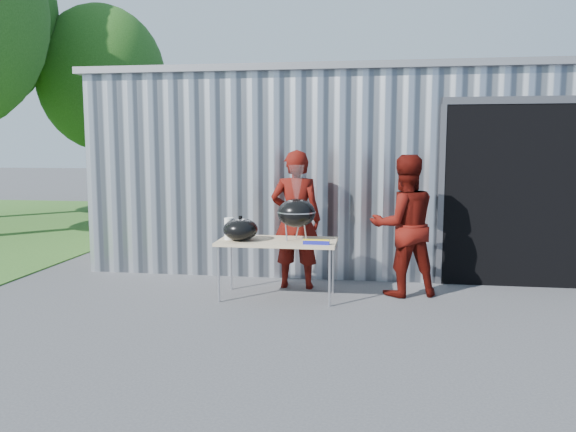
% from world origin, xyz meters
% --- Properties ---
extents(ground, '(80.00, 80.00, 0.00)m').
position_xyz_m(ground, '(0.00, 0.00, 0.00)').
color(ground, '#3F3F42').
extents(building, '(8.20, 6.20, 3.10)m').
position_xyz_m(building, '(0.92, 4.59, 1.54)').
color(building, silver).
rests_on(building, ground).
extents(tree_far, '(3.55, 3.55, 5.88)m').
position_xyz_m(tree_far, '(-6.50, 9.00, 3.82)').
color(tree_far, '#442D19').
rests_on(tree_far, ground).
extents(folding_table, '(1.50, 0.75, 0.75)m').
position_xyz_m(folding_table, '(-0.07, 0.63, 0.71)').
color(folding_table, tan).
rests_on(folding_table, ground).
extents(kettle_grill, '(0.49, 0.49, 0.95)m').
position_xyz_m(kettle_grill, '(0.16, 0.67, 1.16)').
color(kettle_grill, black).
rests_on(kettle_grill, folding_table).
extents(grill_lid, '(0.44, 0.44, 0.32)m').
position_xyz_m(grill_lid, '(-0.53, 0.53, 0.89)').
color(grill_lid, black).
rests_on(grill_lid, folding_table).
extents(paper_towels, '(0.12, 0.12, 0.28)m').
position_xyz_m(paper_towels, '(-0.69, 0.58, 0.89)').
color(paper_towels, white).
rests_on(paper_towels, folding_table).
extents(white_tub, '(0.20, 0.15, 0.10)m').
position_xyz_m(white_tub, '(-0.62, 0.81, 0.80)').
color(white_tub, white).
rests_on(white_tub, folding_table).
extents(foil_box, '(0.32, 0.06, 0.06)m').
position_xyz_m(foil_box, '(0.45, 0.38, 0.78)').
color(foil_box, '#161993').
rests_on(foil_box, folding_table).
extents(person_cook, '(0.69, 0.46, 1.89)m').
position_xyz_m(person_cook, '(0.09, 1.19, 0.94)').
color(person_cook, '#4A0B06').
rests_on(person_cook, ground).
extents(person_bystander, '(1.05, 0.92, 1.83)m').
position_xyz_m(person_bystander, '(1.52, 1.01, 0.92)').
color(person_bystander, '#4A0B06').
rests_on(person_bystander, ground).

